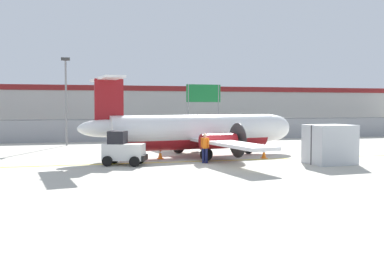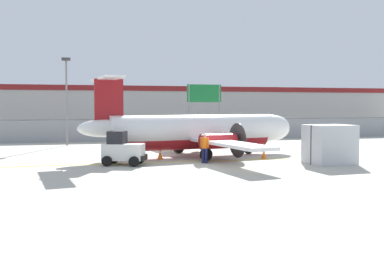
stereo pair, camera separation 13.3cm
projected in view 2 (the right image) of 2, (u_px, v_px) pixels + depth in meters
ground_plane at (218, 161)px, 25.43m from camera, size 140.00×140.00×0.01m
perimeter_fence at (170, 129)px, 40.92m from camera, size 98.00×0.10×2.10m
parking_lot_strip at (153, 133)px, 52.15m from camera, size 98.00×17.00×0.12m
background_building at (137, 107)px, 69.96m from camera, size 91.00×8.10×6.50m
commuter_airplane at (199, 132)px, 27.60m from camera, size 14.66×16.03×4.92m
baggage_tug at (123, 150)px, 23.52m from camera, size 2.57×2.02×1.88m
ground_crew_worker at (205, 147)px, 24.29m from camera, size 0.48×0.48×1.70m
cargo_container at (329, 144)px, 23.96m from camera, size 2.55×2.19×2.20m
traffic_cone_near_left at (126, 155)px, 25.83m from camera, size 0.36×0.36×0.64m
traffic_cone_near_right at (264, 153)px, 26.58m from camera, size 0.36×0.36×0.64m
traffic_cone_far_left at (160, 154)px, 26.29m from camera, size 0.36×0.36×0.64m
parked_car_0 at (44, 126)px, 51.44m from camera, size 4.26×2.12×1.58m
parked_car_1 at (90, 127)px, 49.51m from camera, size 4.38×2.41×1.58m
parked_car_2 at (152, 124)px, 57.06m from camera, size 4.38×2.40×1.58m
parked_car_3 at (197, 123)px, 59.77m from camera, size 4.35×2.32×1.58m
parked_car_4 at (253, 125)px, 54.62m from camera, size 4.21×2.03×1.58m
apron_light_pole at (67, 94)px, 35.36m from camera, size 0.70×0.30×7.27m
highway_sign at (204, 98)px, 43.70m from camera, size 3.60×0.14×5.50m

